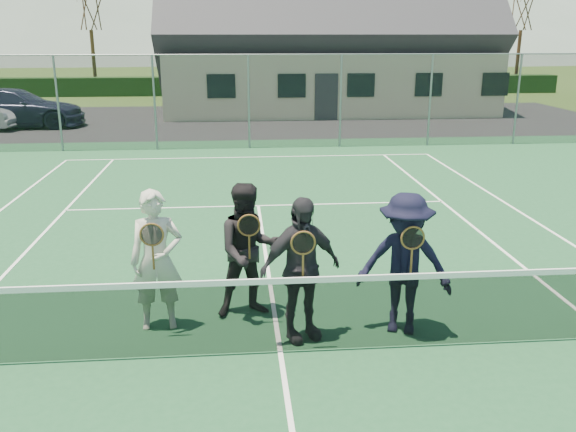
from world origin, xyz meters
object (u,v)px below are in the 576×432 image
player_b (249,250)px  player_d (405,264)px  player_a (157,260)px  clubhouse (325,26)px  car_c (15,108)px  player_c (300,269)px  tennis_net (280,312)px

player_b → player_d: (1.89, -0.65, -0.00)m
player_a → player_b: (1.16, 0.27, -0.00)m
clubhouse → player_b: size_ratio=8.67×
car_c → player_d: size_ratio=2.96×
player_c → player_d: size_ratio=1.00×
player_a → player_c: bearing=-14.4°
player_a → player_c: (1.76, -0.45, -0.00)m
car_c → tennis_net: car_c is taller
car_c → player_a: bearing=-160.0°
car_c → clubhouse: clubhouse is taller
clubhouse → player_c: (-3.73, -23.64, -3.07)m
player_d → tennis_net: bearing=-164.9°
car_c → player_d: (10.80, -18.59, 0.15)m
clubhouse → player_c: 24.13m
player_b → car_c: bearing=116.4°
tennis_net → clubhouse: (4.00, 24.00, 3.45)m
car_c → player_a: player_a is taller
clubhouse → tennis_net: bearing=-99.5°
car_c → player_c: 20.94m
player_d → player_b: bearing=161.0°
clubhouse → player_d: bearing=-95.9°
car_c → clubhouse: 14.50m
player_d → player_c: bearing=-177.1°
car_c → player_c: player_c is taller
car_c → tennis_net: 21.14m
player_d → car_c: bearing=120.2°
car_c → player_c: size_ratio=2.96×
tennis_net → player_d: size_ratio=6.49×
player_c → tennis_net: bearing=-127.5°
tennis_net → car_c: bearing=115.9°
player_a → player_b: size_ratio=1.00×
car_c → player_c: (9.51, -18.65, 0.15)m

